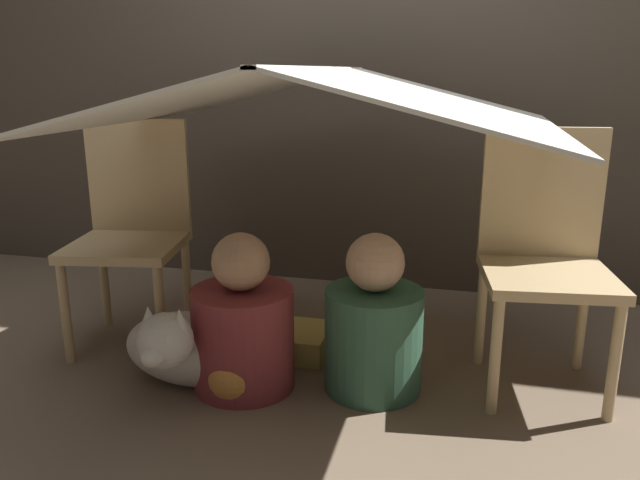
{
  "coord_description": "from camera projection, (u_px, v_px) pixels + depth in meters",
  "views": [
    {
      "loc": [
        0.52,
        -2.0,
        1.09
      ],
      "look_at": [
        0.0,
        0.13,
        0.5
      ],
      "focal_mm": 35.0,
      "sensor_mm": 36.0,
      "label": 1
    }
  ],
  "objects": [
    {
      "name": "floor_cushion",
      "position": [
        289.0,
        340.0,
        2.5
      ],
      "size": [
        0.32,
        0.26,
        0.1
      ],
      "color": "#E5CC66",
      "rests_on": "ground_plane"
    },
    {
      "name": "person_front",
      "position": [
        243.0,
        327.0,
        2.19
      ],
      "size": [
        0.36,
        0.36,
        0.56
      ],
      "color": "maroon",
      "rests_on": "ground_plane"
    },
    {
      "name": "plush_toy",
      "position": [
        233.0,
        369.0,
        2.12
      ],
      "size": [
        0.18,
        0.18,
        0.28
      ],
      "color": "#D88C3F",
      "rests_on": "ground_plane"
    },
    {
      "name": "chair_left",
      "position": [
        132.0,
        224.0,
        2.53
      ],
      "size": [
        0.49,
        0.49,
        0.9
      ],
      "rotation": [
        0.0,
        0.0,
        0.17
      ],
      "color": "#D1B27F",
      "rests_on": "ground_plane"
    },
    {
      "name": "ground_plane",
      "position": [
        312.0,
        380.0,
        2.28
      ],
      "size": [
        8.8,
        8.8,
        0.0
      ],
      "primitive_type": "plane",
      "color": "#7A6651"
    },
    {
      "name": "sheet_canopy",
      "position": [
        320.0,
        97.0,
        2.13
      ],
      "size": [
        1.59,
        1.4,
        0.21
      ],
      "color": "silver"
    },
    {
      "name": "dog",
      "position": [
        188.0,
        347.0,
        2.19
      ],
      "size": [
        0.51,
        0.44,
        0.36
      ],
      "color": "silver",
      "rests_on": "ground_plane"
    },
    {
      "name": "person_second",
      "position": [
        373.0,
        328.0,
        2.16
      ],
      "size": [
        0.34,
        0.34,
        0.57
      ],
      "color": "#38664C",
      "rests_on": "ground_plane"
    },
    {
      "name": "chair_right",
      "position": [
        544.0,
        250.0,
        2.16
      ],
      "size": [
        0.47,
        0.47,
        0.9
      ],
      "rotation": [
        0.0,
        0.0,
        0.12
      ],
      "color": "#D1B27F",
      "rests_on": "ground_plane"
    },
    {
      "name": "wall_back",
      "position": [
        369.0,
        37.0,
        3.01
      ],
      "size": [
        7.0,
        0.05,
        2.5
      ],
      "color": "#4C4238",
      "rests_on": "ground_plane"
    }
  ]
}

